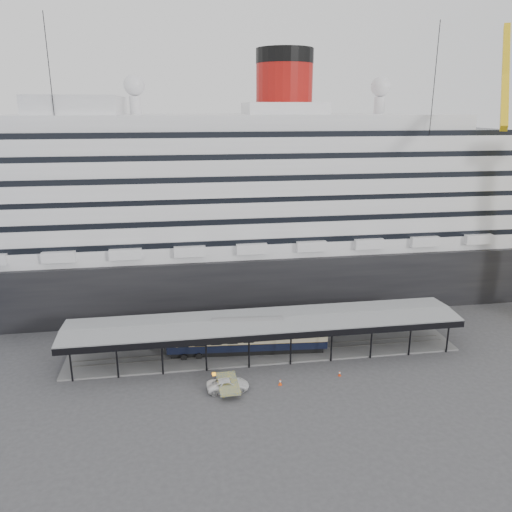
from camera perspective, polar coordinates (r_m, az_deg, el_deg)
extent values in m
plane|color=#3A3A3D|center=(69.34, 1.73, -12.78)|extent=(200.00, 200.00, 0.00)
cube|color=black|center=(96.53, -1.72, -0.91)|extent=(130.00, 30.00, 10.00)
cylinder|color=#9C100C|center=(93.46, 3.24, 18.65)|extent=(10.00, 10.00, 9.00)
cylinder|color=black|center=(93.80, 3.30, 21.85)|extent=(10.10, 10.10, 2.50)
sphere|color=silver|center=(91.69, -13.75, 18.45)|extent=(3.60, 3.60, 3.60)
sphere|color=silver|center=(98.78, 14.06, 18.27)|extent=(3.60, 3.60, 3.60)
cube|color=slate|center=(73.62, 1.01, -10.82)|extent=(56.00, 8.00, 0.24)
cube|color=slate|center=(72.91, 1.11, -10.96)|extent=(54.00, 0.08, 0.10)
cube|color=slate|center=(74.17, 0.91, -10.45)|extent=(54.00, 0.08, 0.10)
cube|color=black|center=(67.72, 1.69, -9.29)|extent=(56.00, 0.18, 0.90)
cube|color=black|center=(75.79, 0.44, -6.36)|extent=(56.00, 0.18, 0.90)
cube|color=slate|center=(71.43, 1.03, -7.21)|extent=(56.00, 9.00, 0.24)
cylinder|color=black|center=(83.71, -21.37, 8.33)|extent=(0.12, 0.12, 47.21)
cube|color=gold|center=(90.14, 26.63, 18.25)|extent=(11.42, 18.78, 16.80)
cylinder|color=black|center=(90.43, 18.83, 9.11)|extent=(0.12, 0.12, 47.21)
imported|color=white|center=(64.51, -3.23, -14.48)|extent=(5.35, 2.61, 1.46)
cube|color=black|center=(73.04, -0.99, -10.62)|extent=(21.83, 4.07, 0.72)
cube|color=black|center=(72.62, -1.00, -9.97)|extent=(22.89, 4.56, 1.14)
cube|color=#C9B991|center=(72.08, -1.00, -9.09)|extent=(22.89, 4.60, 1.34)
cube|color=black|center=(71.70, -1.00, -8.45)|extent=(22.89, 4.56, 0.41)
cube|color=#F13D0D|center=(66.30, -3.88, -14.29)|extent=(0.39, 0.39, 0.03)
cone|color=#F13D0D|center=(66.12, -3.89, -14.01)|extent=(0.33, 0.33, 0.73)
cylinder|color=white|center=(66.08, -3.89, -13.96)|extent=(0.23, 0.23, 0.14)
cube|color=#FB490D|center=(65.89, 2.77, -14.48)|extent=(0.55, 0.55, 0.03)
cone|color=#FB490D|center=(65.67, 2.78, -14.17)|extent=(0.46, 0.46, 0.82)
cylinder|color=white|center=(65.63, 2.78, -14.11)|extent=(0.26, 0.26, 0.16)
cube|color=red|center=(68.65, 9.52, -13.33)|extent=(0.46, 0.46, 0.03)
cone|color=red|center=(68.47, 9.54, -13.07)|extent=(0.39, 0.39, 0.72)
cylinder|color=white|center=(68.44, 9.54, -13.02)|extent=(0.23, 0.23, 0.14)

